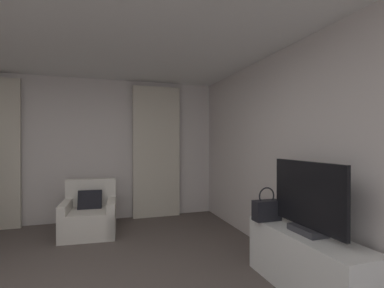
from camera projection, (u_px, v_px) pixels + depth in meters
The scene contains 7 objects.
wall_window at pixel (80, 150), 5.17m from camera, with size 5.12×0.06×2.60m.
wall_right at pixel (313, 155), 3.07m from camera, with size 0.06×6.12×2.60m.
curtain_right_panel at pixel (157, 152), 5.47m from camera, with size 0.90×0.06×2.50m.
armchair at pixel (89, 217), 4.45m from camera, with size 0.84×0.83×0.83m.
tv_console at pixel (306, 263), 2.72m from camera, with size 0.44×1.38×0.58m.
tv_flatscreen at pixel (308, 200), 2.70m from camera, with size 0.20×0.94×0.68m.
handbag_primary at pixel (267, 209), 3.15m from camera, with size 0.30×0.14×0.37m.
Camera 1 is at (0.34, -2.51, 1.45)m, focal length 26.66 mm.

